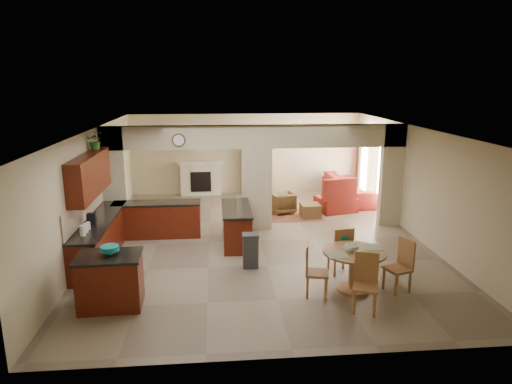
{
  "coord_description": "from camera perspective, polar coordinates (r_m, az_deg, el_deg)",
  "views": [
    {
      "loc": [
        -1.08,
        -10.81,
        3.95
      ],
      "look_at": [
        -0.08,
        0.3,
        1.19
      ],
      "focal_mm": 32.0,
      "sensor_mm": 36.0,
      "label": 1
    }
  ],
  "objects": [
    {
      "name": "floor",
      "position": [
        11.56,
        0.52,
        -6.07
      ],
      "size": [
        10.0,
        10.0,
        0.0
      ],
      "primitive_type": "plane",
      "color": "#796A53",
      "rests_on": "ground"
    },
    {
      "name": "ceiling",
      "position": [
        10.92,
        0.56,
        7.87
      ],
      "size": [
        10.0,
        10.0,
        0.0
      ],
      "primitive_type": "plane",
      "rotation": [
        3.14,
        0.0,
        0.0
      ],
      "color": "white",
      "rests_on": "wall_back"
    },
    {
      "name": "wall_back",
      "position": [
        16.05,
        -1.23,
        4.77
      ],
      "size": [
        8.0,
        0.0,
        8.0
      ],
      "primitive_type": "plane",
      "rotation": [
        1.57,
        0.0,
        0.0
      ],
      "color": "tan",
      "rests_on": "floor"
    },
    {
      "name": "wall_front",
      "position": [
        6.43,
        5.0,
        -9.5
      ],
      "size": [
        8.0,
        0.0,
        8.0
      ],
      "primitive_type": "plane",
      "rotation": [
        -1.57,
        0.0,
        0.0
      ],
      "color": "tan",
      "rests_on": "floor"
    },
    {
      "name": "wall_left",
      "position": [
        11.48,
        -19.74,
        0.25
      ],
      "size": [
        0.0,
        10.0,
        10.0
      ],
      "primitive_type": "plane",
      "rotation": [
        1.57,
        0.0,
        1.57
      ],
      "color": "tan",
      "rests_on": "floor"
    },
    {
      "name": "wall_right",
      "position": [
        12.21,
        19.57,
        1.04
      ],
      "size": [
        0.0,
        10.0,
        10.0
      ],
      "primitive_type": "plane",
      "rotation": [
        1.57,
        0.0,
        -1.57
      ],
      "color": "tan",
      "rests_on": "floor"
    },
    {
      "name": "partition_left_pier",
      "position": [
        12.36,
        -17.27,
        1.37
      ],
      "size": [
        0.6,
        0.25,
        2.8
      ],
      "primitive_type": "cube",
      "color": "tan",
      "rests_on": "floor"
    },
    {
      "name": "partition_center_pier",
      "position": [
        12.2,
        0.07,
        0.4
      ],
      "size": [
        0.8,
        0.25,
        2.2
      ],
      "primitive_type": "cube",
      "color": "tan",
      "rests_on": "floor"
    },
    {
      "name": "partition_right_pier",
      "position": [
        12.99,
        16.56,
        2.01
      ],
      "size": [
        0.6,
        0.25,
        2.8
      ],
      "primitive_type": "cube",
      "color": "tan",
      "rests_on": "floor"
    },
    {
      "name": "partition_header",
      "position": [
        11.95,
        0.07,
        6.94
      ],
      "size": [
        8.0,
        0.25,
        0.6
      ],
      "primitive_type": "cube",
      "color": "tan",
      "rests_on": "partition_center_pier"
    },
    {
      "name": "kitchen_counter",
      "position": [
        11.33,
        -16.03,
        -4.56
      ],
      "size": [
        2.52,
        3.29,
        1.48
      ],
      "color": "#3A0806",
      "rests_on": "floor"
    },
    {
      "name": "upper_cabinets",
      "position": [
        10.57,
        -20.08,
        1.99
      ],
      "size": [
        0.35,
        2.4,
        0.9
      ],
      "primitive_type": "cube",
      "color": "#3A0806",
      "rests_on": "wall_left"
    },
    {
      "name": "peninsula",
      "position": [
        11.26,
        -2.46,
        -4.17
      ],
      "size": [
        0.7,
        1.85,
        0.91
      ],
      "color": "#3A0806",
      "rests_on": "floor"
    },
    {
      "name": "wall_clock",
      "position": [
        11.79,
        -9.65,
        6.41
      ],
      "size": [
        0.34,
        0.03,
        0.34
      ],
      "primitive_type": "cylinder",
      "rotation": [
        1.57,
        0.0,
        0.0
      ],
      "color": "#4C2E19",
      "rests_on": "partition_header"
    },
    {
      "name": "rug",
      "position": [
        13.69,
        4.66,
        -2.89
      ],
      "size": [
        1.6,
        1.3,
        0.01
      ],
      "primitive_type": "cube",
      "color": "#964936",
      "rests_on": "floor"
    },
    {
      "name": "fireplace",
      "position": [
        16.0,
        -6.9,
        1.78
      ],
      "size": [
        1.6,
        0.35,
        1.2
      ],
      "color": "beige",
      "rests_on": "floor"
    },
    {
      "name": "shelving_unit",
      "position": [
        15.99,
        0.08,
        2.91
      ],
      "size": [
        1.0,
        0.32,
        1.8
      ],
      "primitive_type": "cube",
      "color": "brown",
      "rests_on": "floor"
    },
    {
      "name": "window_a",
      "position": [
        14.31,
        15.63,
        2.32
      ],
      "size": [
        0.02,
        0.9,
        1.9
      ],
      "primitive_type": "cube",
      "color": "white",
      "rests_on": "wall_right"
    },
    {
      "name": "window_b",
      "position": [
        15.89,
        13.5,
        3.56
      ],
      "size": [
        0.02,
        0.9,
        1.9
      ],
      "primitive_type": "cube",
      "color": "white",
      "rests_on": "wall_right"
    },
    {
      "name": "glazed_door",
      "position": [
        15.12,
        14.47,
        2.41
      ],
      "size": [
        0.02,
        0.7,
        2.1
      ],
      "primitive_type": "cube",
      "color": "white",
      "rests_on": "wall_right"
    },
    {
      "name": "drape_a_left",
      "position": [
        13.75,
        16.34,
        1.81
      ],
      "size": [
        0.1,
        0.28,
        2.3
      ],
      "primitive_type": "cube",
      "color": "#46251C",
      "rests_on": "wall_right"
    },
    {
      "name": "drape_a_right",
      "position": [
        14.85,
        14.68,
        2.78
      ],
      "size": [
        0.1,
        0.28,
        2.3
      ],
      "primitive_type": "cube",
      "color": "#46251C",
      "rests_on": "wall_right"
    },
    {
      "name": "drape_b_left",
      "position": [
        15.31,
        14.06,
        3.15
      ],
      "size": [
        0.1,
        0.28,
        2.3
      ],
      "primitive_type": "cube",
      "color": "#46251C",
      "rests_on": "wall_right"
    },
    {
      "name": "drape_b_right",
      "position": [
        16.43,
        12.71,
        3.94
      ],
      "size": [
        0.1,
        0.28,
        2.3
      ],
      "primitive_type": "cube",
      "color": "#46251C",
      "rests_on": "wall_right"
    },
    {
      "name": "ceiling_fan",
      "position": [
        14.12,
        5.46,
        8.2
      ],
      "size": [
        1.0,
        1.0,
        0.1
      ],
      "primitive_type": "cylinder",
      "color": "white",
      "rests_on": "ceiling"
    },
    {
      "name": "kitchen_island",
      "position": [
        8.61,
        -17.73,
        -10.53
      ],
      "size": [
        1.15,
        0.84,
        0.97
      ],
      "rotation": [
        0.0,
        0.0,
        0.04
      ],
      "color": "#3A0806",
      "rests_on": "floor"
    },
    {
      "name": "teal_bowl",
      "position": [
        8.44,
        -17.81,
        -6.93
      ],
      "size": [
        0.32,
        0.32,
        0.15
      ],
      "primitive_type": "cylinder",
      "color": "teal",
      "rests_on": "kitchen_island"
    },
    {
      "name": "trash_can",
      "position": [
        9.88,
        -0.7,
        -7.49
      ],
      "size": [
        0.33,
        0.28,
        0.69
      ],
      "primitive_type": "cube",
      "rotation": [
        0.0,
        0.0,
        -0.01
      ],
      "color": "#303033",
      "rests_on": "floor"
    },
    {
      "name": "dining_table",
      "position": [
        8.94,
        12.13,
        -8.91
      ],
      "size": [
        1.19,
        1.19,
        0.81
      ],
      "color": "brown",
      "rests_on": "floor"
    },
    {
      "name": "fruit_bowl",
      "position": [
        8.8,
        11.89,
        -6.82
      ],
      "size": [
        0.27,
        0.27,
        0.14
      ],
      "primitive_type": "cylinder",
      "color": "#66B125",
      "rests_on": "dining_table"
    },
    {
      "name": "sofa",
      "position": [
        15.56,
        11.34,
        0.47
      ],
      "size": [
        2.79,
        1.11,
        0.81
      ],
      "primitive_type": "imported",
      "rotation": [
        0.0,
        0.0,
        1.58
      ],
      "color": "maroon",
      "rests_on": "floor"
    },
    {
      "name": "chaise",
      "position": [
        14.24,
        9.93,
        -1.5
      ],
      "size": [
        1.28,
        1.14,
        0.44
      ],
      "primitive_type": "cube",
      "rotation": [
        0.0,
        0.0,
        0.25
      ],
      "color": "maroon",
      "rests_on": "floor"
    },
    {
      "name": "armchair",
      "position": [
        13.85,
        3.33,
        -1.34
      ],
      "size": [
        0.8,
        0.82,
        0.63
      ],
      "primitive_type": "imported",
      "rotation": [
        0.0,
        0.0,
        3.36
      ],
      "color": "maroon",
      "rests_on": "floor"
    },
    {
      "name": "ottoman",
      "position": [
        13.49,
        6.8,
        -2.33
      ],
      "size": [
        0.57,
        0.57,
        0.4
      ],
      "primitive_type": "cube",
      "rotation": [
        0.0,
        0.0,
        0.04
      ],
      "color": "maroon",
      "rests_on": "floor"
    },
    {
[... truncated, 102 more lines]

